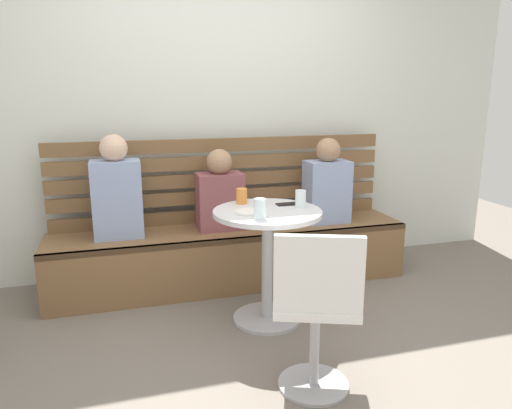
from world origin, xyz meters
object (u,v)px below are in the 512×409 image
Objects in this scene: person_child_left at (327,185)px; cafe_table at (267,244)px; white_chair at (316,307)px; cup_tumbler_orange at (242,196)px; booth_bench at (232,256)px; phone_on_table at (287,204)px; person_child_middle at (220,194)px; cup_water_clear at (301,199)px; plate_small at (249,212)px; person_adult at (117,192)px; cup_glass_tall at (260,209)px.

cafe_table is at bearing -137.04° from person_child_left.
white_chair is 8.50× the size of cup_tumbler_orange.
booth_bench is at bearing 96.33° from cafe_table.
phone_on_table is at bearing -134.26° from person_child_left.
phone_on_table is at bearing -22.56° from cup_tumbler_orange.
person_child_left is (0.71, 1.46, 0.27)m from white_chair.
cup_water_clear is (0.38, -0.68, 0.09)m from person_child_middle.
person_child_left is 3.93× the size of plate_small.
booth_bench is 0.72m from cup_tumbler_orange.
plate_small reaches higher than phone_on_table.
person_adult is at bearing 136.45° from plate_small.
cup_tumbler_orange is (-0.11, 0.22, 0.27)m from cafe_table.
booth_bench is 3.69× the size of person_adult.
cafe_table is 5.29× the size of phone_on_table.
white_chair reaches higher than plate_small.
cup_water_clear is 0.79× the size of phone_on_table.
cafe_table is 0.35m from cup_glass_tall.
person_adult is 1.21× the size of person_child_middle.
cup_glass_tall is at bearing -89.47° from cup_tumbler_orange.
person_child_middle is 5.05× the size of cup_glass_tall.
person_child_left is 6.08× the size of cup_water_clear.
phone_on_table is (0.24, -0.56, 0.52)m from booth_bench.
phone_on_table is (0.18, 0.92, 0.28)m from white_chair.
person_child_middle is at bearing 119.29° from cup_water_clear.
person_child_left reaches higher than white_chair.
cup_water_clear is at bearing -60.71° from person_child_middle.
booth_bench is at bearing 22.27° from phone_on_table.
white_chair is at bearing -84.63° from person_child_middle.
person_adult is 5.22× the size of phone_on_table.
cup_glass_tall is 0.16m from plate_small.
person_child_middle is at bearing 161.48° from booth_bench.
cup_tumbler_orange is (-0.09, 1.03, 0.33)m from white_chair.
booth_bench is at bearing 92.38° from white_chair.
booth_bench is 0.49m from person_child_middle.
person_child_middle is at bearing -0.29° from person_adult.
phone_on_table is (-0.53, -0.55, 0.01)m from person_child_left.
cup_water_clear is (-0.48, -0.64, 0.06)m from person_child_left.
person_child_middle is 0.48m from cup_tumbler_orange.
cafe_table is 0.36m from cup_water_clear.
person_child_middle is at bearing 27.65° from phone_on_table.
cafe_table is at bearing -64.00° from cup_tumbler_orange.
person_child_left reaches higher than phone_on_table.
person_child_middle is (-0.08, 0.03, 0.48)m from booth_bench.
person_child_middle reaches higher than phone_on_table.
phone_on_table is (0.30, 0.14, -0.00)m from plate_small.
white_chair is (-0.01, -0.81, -0.05)m from cafe_table.
cup_water_clear is at bearing -65.24° from booth_bench.
cup_water_clear is (0.24, 0.83, 0.33)m from white_chair.
plate_small is at bearing -140.44° from person_child_left.
person_child_left is at bearing 64.00° from white_chair.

